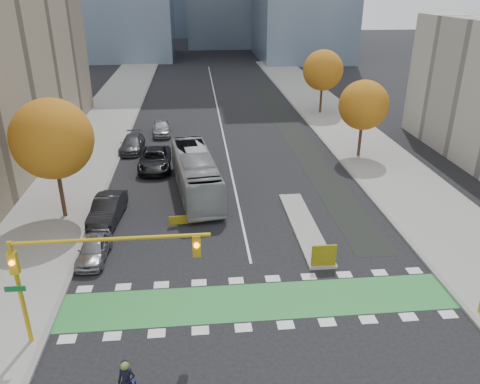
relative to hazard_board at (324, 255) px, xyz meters
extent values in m
plane|color=black|center=(-4.00, -4.20, -0.80)|extent=(300.00, 300.00, 0.00)
cube|color=gray|center=(-17.50, 15.80, -0.73)|extent=(7.00, 120.00, 0.15)
cube|color=gray|center=(9.50, 15.80, -0.73)|extent=(7.00, 120.00, 0.15)
cube|color=gray|center=(-14.00, 15.80, -0.73)|extent=(0.30, 120.00, 0.16)
cube|color=gray|center=(6.00, 15.80, -0.73)|extent=(0.30, 120.00, 0.16)
cube|color=#2B8538|center=(-4.00, -2.70, -0.79)|extent=(20.00, 3.00, 0.01)
cube|color=silver|center=(-4.00, 35.80, -0.80)|extent=(0.15, 70.00, 0.01)
cube|color=black|center=(3.50, 25.80, -0.80)|extent=(2.50, 50.00, 0.01)
cube|color=gray|center=(0.00, 4.80, -0.72)|extent=(1.60, 10.00, 0.16)
cube|color=yellow|center=(0.00, 0.00, 0.00)|extent=(1.40, 0.12, 1.30)
cylinder|color=#332114|center=(-16.00, 7.80, 1.82)|extent=(0.28, 0.28, 5.25)
sphere|color=#AB5615|center=(-16.00, 7.80, 4.83)|extent=(5.20, 5.20, 5.20)
cylinder|color=#332114|center=(8.00, 17.80, 1.47)|extent=(0.28, 0.28, 4.55)
sphere|color=#AB5615|center=(8.00, 17.80, 4.08)|extent=(4.40, 4.40, 4.40)
cylinder|color=#332114|center=(8.50, 33.80, 1.65)|extent=(0.28, 0.28, 4.90)
sphere|color=#AB5615|center=(8.50, 33.80, 4.45)|extent=(4.80, 4.80, 4.80)
cylinder|color=#BF9914|center=(-14.50, -4.70, 1.80)|extent=(0.20, 0.20, 5.20)
cylinder|color=#BF9914|center=(-10.50, -4.70, 4.30)|extent=(8.20, 0.16, 0.16)
cube|color=#BF9914|center=(-14.50, -4.70, 3.40)|extent=(0.35, 0.28, 1.00)
sphere|color=orange|center=(-14.50, -4.88, 3.50)|extent=(0.22, 0.22, 0.22)
cube|color=#BF9914|center=(-7.00, -4.70, 3.80)|extent=(0.35, 0.28, 1.00)
sphere|color=orange|center=(-7.00, -4.88, 3.90)|extent=(0.22, 0.22, 0.22)
cube|color=#0C5926|center=(-14.50, -5.10, 2.40)|extent=(0.85, 0.04, 0.25)
imported|color=black|center=(-9.69, -8.79, 0.64)|extent=(0.71, 0.51, 1.82)
sphere|color=#597F2D|center=(-9.69, -8.79, 1.40)|extent=(0.31, 0.31, 0.31)
imported|color=#979B9E|center=(-7.00, 11.20, 0.76)|extent=(3.99, 11.45, 3.12)
imported|color=gray|center=(-13.00, 2.21, -0.14)|extent=(1.75, 3.95, 1.32)
imported|color=black|center=(-13.00, 7.21, 0.00)|extent=(2.18, 5.02, 1.61)
imported|color=#46464B|center=(-13.00, 21.69, -0.09)|extent=(2.24, 5.01, 1.43)
imported|color=black|center=(-10.50, 16.69, 0.02)|extent=(2.92, 6.00, 1.64)
imported|color=#AAA9AF|center=(-10.50, 26.69, -0.03)|extent=(2.11, 4.61, 1.53)
camera|label=1|loc=(-6.82, -21.83, 13.85)|focal=35.00mm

